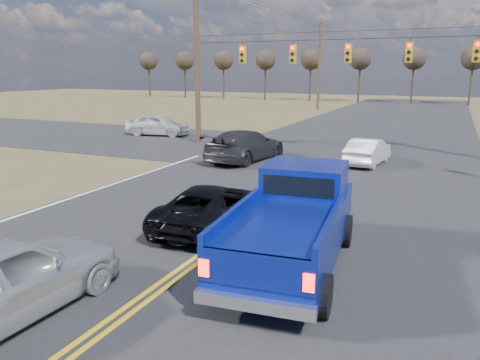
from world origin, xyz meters
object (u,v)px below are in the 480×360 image
at_px(dgrey_car_queue, 245,145).
at_px(cross_car_west, 158,125).
at_px(white_car_queue, 368,151).
at_px(pickup_truck, 293,223).
at_px(black_suv, 212,207).

height_order(dgrey_car_queue, cross_car_west, dgrey_car_queue).
distance_m(white_car_queue, cross_car_west, 15.60).
relative_size(pickup_truck, white_car_queue, 1.55).
bearing_deg(white_car_queue, pickup_truck, 97.75).
xyz_separation_m(black_suv, dgrey_car_queue, (-3.28, 9.86, 0.14)).
height_order(black_suv, cross_car_west, cross_car_west).
bearing_deg(dgrey_car_queue, white_car_queue, -158.49).
height_order(pickup_truck, black_suv, pickup_truck).
bearing_deg(dgrey_car_queue, pickup_truck, 125.73).
distance_m(pickup_truck, dgrey_car_queue, 13.09).
bearing_deg(pickup_truck, cross_car_west, 125.98).
bearing_deg(dgrey_car_queue, black_suv, 115.67).
distance_m(black_suv, dgrey_car_queue, 10.39).
bearing_deg(black_suv, white_car_queue, -106.01).
bearing_deg(black_suv, pickup_truck, 147.33).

